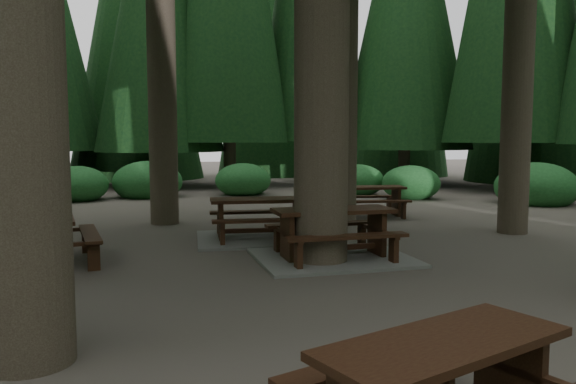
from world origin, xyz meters
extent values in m
plane|color=#4F4740|center=(0.00, 0.00, 0.00)|extent=(80.00, 80.00, 0.00)
cube|color=gray|center=(1.07, 0.40, 0.03)|extent=(2.51, 2.09, 0.05)
cube|color=black|center=(1.07, 0.40, 0.80)|extent=(1.94, 0.80, 0.06)
cube|color=black|center=(1.05, 1.04, 0.48)|extent=(1.92, 0.32, 0.05)
cube|color=black|center=(1.09, -0.24, 0.48)|extent=(1.92, 0.32, 0.05)
cube|color=black|center=(0.30, 0.38, 0.38)|extent=(0.10, 0.59, 0.77)
cube|color=black|center=(0.30, 0.38, 0.45)|extent=(0.13, 1.54, 0.06)
cube|color=black|center=(1.83, 0.42, 0.38)|extent=(0.10, 0.59, 0.77)
cube|color=black|center=(1.83, 0.42, 0.45)|extent=(0.13, 1.54, 0.06)
cube|color=black|center=(1.07, 0.40, 0.19)|extent=(1.60, 0.13, 0.09)
cube|color=black|center=(-3.32, 1.09, 0.74)|extent=(0.98, 1.86, 0.06)
cube|color=black|center=(-3.90, 0.99, 0.44)|extent=(0.54, 1.79, 0.05)
cube|color=black|center=(-2.74, 1.19, 0.44)|extent=(0.54, 1.79, 0.05)
cube|color=black|center=(-3.20, 0.39, 0.35)|extent=(0.55, 0.17, 0.71)
cube|color=black|center=(-3.20, 0.39, 0.41)|extent=(1.42, 0.32, 0.06)
cube|color=black|center=(-3.44, 1.79, 0.35)|extent=(0.55, 0.17, 0.71)
cube|color=black|center=(-3.44, 1.79, 0.41)|extent=(1.42, 0.32, 0.06)
cube|color=black|center=(-3.32, 1.09, 0.18)|extent=(0.33, 1.47, 0.08)
cube|color=gray|center=(0.24, 2.42, 0.03)|extent=(2.49, 2.11, 0.05)
cube|color=black|center=(0.24, 2.42, 0.77)|extent=(1.90, 0.84, 0.06)
cube|color=black|center=(0.28, 3.04, 0.46)|extent=(1.87, 0.38, 0.05)
cube|color=black|center=(0.20, 1.80, 0.46)|extent=(1.87, 0.38, 0.05)
cube|color=black|center=(-0.50, 2.47, 0.37)|extent=(0.12, 0.57, 0.74)
cube|color=black|center=(-0.50, 2.47, 0.43)|extent=(0.18, 1.50, 0.06)
cube|color=black|center=(0.98, 2.37, 0.37)|extent=(0.12, 0.57, 0.74)
cube|color=black|center=(0.98, 2.37, 0.43)|extent=(0.18, 1.50, 0.06)
cube|color=black|center=(0.24, 2.42, 0.19)|extent=(1.55, 0.18, 0.08)
cube|color=black|center=(3.55, 5.06, 0.73)|extent=(1.80, 0.86, 0.06)
cube|color=black|center=(3.61, 5.63, 0.44)|extent=(1.76, 0.42, 0.05)
cube|color=black|center=(3.48, 4.48, 0.44)|extent=(1.76, 0.42, 0.05)
cube|color=black|center=(2.85, 5.13, 0.35)|extent=(0.13, 0.54, 0.70)
cube|color=black|center=(2.85, 5.13, 0.41)|extent=(0.22, 1.40, 0.06)
cube|color=black|center=(4.24, 4.98, 0.35)|extent=(0.13, 0.54, 0.70)
cube|color=black|center=(4.24, 4.98, 0.41)|extent=(0.22, 1.40, 0.06)
cube|color=black|center=(3.55, 5.06, 0.17)|extent=(1.45, 0.23, 0.08)
cube|color=black|center=(-0.02, -5.12, 0.70)|extent=(1.81, 1.22, 0.06)
cube|color=black|center=(-0.22, -4.59, 0.42)|extent=(1.66, 0.82, 0.05)
cube|color=black|center=(0.62, -4.88, 0.34)|extent=(0.25, 0.51, 0.68)
cube|color=black|center=(0.62, -4.88, 0.39)|extent=(0.56, 1.30, 0.06)
ellipsoid|color=#205F28|center=(9.44, 6.45, 0.40)|extent=(2.42, 2.42, 1.49)
ellipsoid|color=#205F28|center=(6.43, 8.69, 0.40)|extent=(1.90, 1.90, 1.17)
ellipsoid|color=#205F28|center=(5.14, 10.17, 0.40)|extent=(1.84, 1.84, 1.13)
ellipsoid|color=#205F28|center=(1.30, 11.25, 0.40)|extent=(1.95, 1.95, 1.20)
ellipsoid|color=#205F28|center=(-1.94, 11.21, 0.40)|extent=(2.31, 2.31, 1.42)
ellipsoid|color=#205F28|center=(-4.09, 10.56, 0.40)|extent=(1.93, 1.93, 1.19)
cone|color=black|center=(4.25, 21.60, 8.07)|extent=(5.34, 5.34, 16.14)
cone|color=black|center=(-2.52, 20.86, 8.43)|extent=(6.57, 6.57, 16.86)
camera|label=1|loc=(-1.72, -8.12, 1.95)|focal=35.00mm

